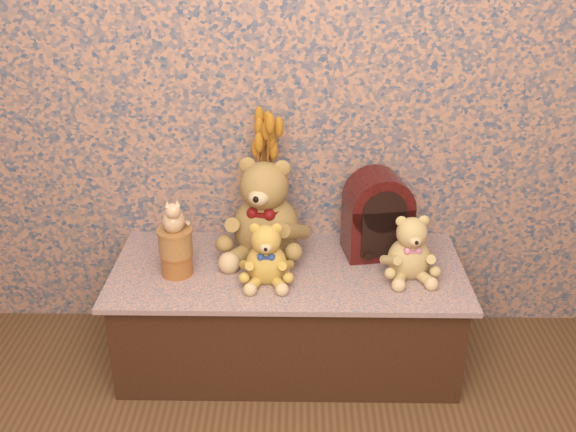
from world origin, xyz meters
name	(u,v)px	position (x,y,z in m)	size (l,w,h in m)	color
display_shelf	(288,313)	(0.00, 1.21, 0.21)	(1.33, 0.61, 0.42)	#3C557B
teddy_large	(266,203)	(-0.09, 1.33, 0.63)	(0.34, 0.40, 0.43)	olive
teddy_medium	(266,250)	(-0.08, 1.12, 0.54)	(0.20, 0.24, 0.25)	#BD8E35
teddy_small	(410,243)	(0.45, 1.16, 0.55)	(0.21, 0.25, 0.26)	tan
cathedral_radio	(378,214)	(0.34, 1.33, 0.59)	(0.25, 0.18, 0.34)	#390A0B
ceramic_vase	(266,227)	(-0.09, 1.36, 0.51)	(0.11, 0.11, 0.19)	tan
dried_stalks	(265,155)	(-0.09, 1.36, 0.81)	(0.22, 0.22, 0.41)	#B76F1D
biscuit_tin_lower	(177,264)	(-0.41, 1.15, 0.46)	(0.12, 0.12, 0.08)	#B08E33
biscuit_tin_upper	(175,242)	(-0.41, 1.15, 0.55)	(0.12, 0.12, 0.10)	tan
cat_figurine	(173,213)	(-0.41, 1.15, 0.66)	(0.10, 0.11, 0.13)	silver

